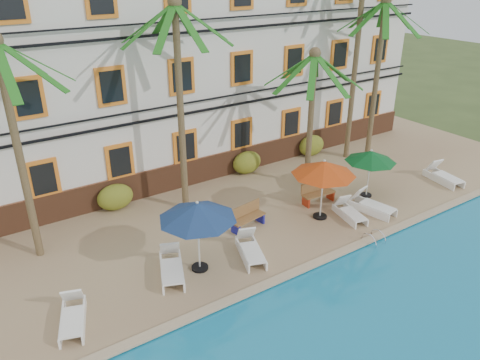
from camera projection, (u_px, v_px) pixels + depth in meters
ground at (314, 251)px, 17.03m from camera, size 100.00×100.00×0.00m
pool_deck at (238, 196)px, 20.74m from camera, size 30.00×12.00×0.25m
pool_coping at (332, 256)px, 16.23m from camera, size 30.00×0.35×0.06m
hotel_building at (180, 58)px, 22.27m from camera, size 25.40×6.44×10.22m
palm_a at (12, 122)px, 14.34m from camera, size 4.13×4.13×7.53m
palm_b at (179, 81)px, 17.25m from camera, size 4.13×4.13×8.30m
palm_c at (312, 98)px, 19.89m from camera, size 4.13×4.13×6.16m
palm_d at (358, 35)px, 21.97m from camera, size 4.13×4.13×9.84m
palm_e at (379, 59)px, 22.11m from camera, size 4.13×4.13×7.99m
shrub_left at (115, 197)px, 19.15m from camera, size 1.50×0.90×1.10m
shrub_mid at (247, 162)px, 22.45m from camera, size 1.50×0.90×1.10m
shrub_right at (311, 145)px, 24.52m from camera, size 1.50×0.90×1.10m
umbrella_blue at (197, 212)px, 14.70m from camera, size 2.55×2.55×2.55m
umbrella_red at (324, 168)px, 17.85m from camera, size 2.51×2.51×2.51m
umbrella_green at (371, 157)px, 19.69m from camera, size 2.17×2.17×2.18m
lounger_a at (72, 316)px, 13.13m from camera, size 1.19×1.92×0.85m
lounger_b at (171, 267)px, 15.21m from camera, size 1.41×2.10×0.94m
lounger_c at (250, 249)px, 16.17m from camera, size 1.27×2.00×0.89m
lounger_d at (349, 212)px, 18.62m from camera, size 0.95×1.79×0.80m
lounger_e at (371, 205)px, 19.09m from camera, size 1.07×2.05×0.92m
lounger_f at (443, 176)px, 21.69m from camera, size 1.01×2.02×0.91m
bench_left at (247, 216)px, 17.87m from camera, size 1.56×0.71×0.93m
bench_right at (318, 192)px, 19.75m from camera, size 1.53×0.59×0.93m
pool_ladder at (373, 241)px, 17.17m from camera, size 0.54×0.74×0.74m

